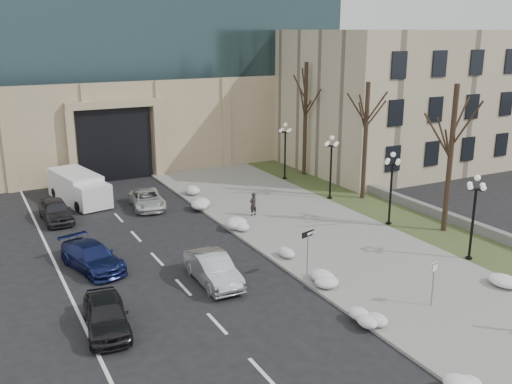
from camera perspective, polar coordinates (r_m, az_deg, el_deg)
ground at (r=23.73m, az=17.53°, el=-15.13°), size 160.00×160.00×0.00m
sidewalk at (r=35.56m, az=5.63°, el=-3.73°), size 9.00×40.00×0.12m
curb at (r=33.42m, az=-0.86°, el=-4.93°), size 0.30×40.00×0.14m
grass_strip at (r=39.36m, az=13.58°, el=-2.18°), size 4.00×40.00×0.10m
stone_wall at (r=41.97m, az=13.89°, el=-0.65°), size 0.50×30.00×0.70m
classical_building at (r=56.26m, az=13.92°, el=9.33°), size 22.00×18.12×12.00m
car_a at (r=24.64m, az=-14.77°, el=-11.77°), size 2.19×4.38×1.43m
car_b at (r=28.08m, az=-4.33°, el=-7.69°), size 1.62×4.46×1.46m
car_c at (r=30.78m, az=-16.06°, el=-6.24°), size 3.02×5.02×1.36m
car_d at (r=40.39m, az=-10.84°, el=-0.71°), size 2.60×4.68×1.24m
car_e at (r=39.06m, az=-19.39°, el=-1.75°), size 1.85×4.32×1.45m
pedestrian at (r=37.56m, az=-0.29°, el=-1.23°), size 0.66×0.53×1.56m
box_truck at (r=42.94m, az=-17.28°, el=0.37°), size 3.41×6.84×2.07m
one_way_sign at (r=28.37m, az=5.43°, el=-4.66°), size 0.92×0.35×2.45m
keep_sign at (r=26.44m, az=17.36°, el=-7.92°), size 0.46×0.12×2.17m
snow_clump_a at (r=21.77m, az=20.37°, el=-17.51°), size 1.10×1.60×0.36m
snow_clump_b at (r=24.89m, az=11.33°, el=-12.33°), size 1.10×1.60×0.36m
snow_clump_c at (r=27.90m, az=6.63°, el=-8.88°), size 1.10×1.60×0.36m
snow_clump_d at (r=31.19m, az=2.15°, el=-6.05°), size 1.10×1.60×0.36m
snow_clump_e at (r=35.14m, az=-1.82°, el=-3.49°), size 1.10×1.60×0.36m
snow_clump_f at (r=39.50m, az=-5.37°, el=-1.35°), size 1.10×1.60×0.36m
snow_clump_g at (r=43.05m, az=-6.95°, el=0.05°), size 1.10×1.60×0.36m
lamppost_a at (r=31.96m, az=21.01°, el=-1.32°), size 1.18×1.18×4.76m
lamppost_b at (r=36.36m, az=13.41°, el=1.31°), size 1.18×1.18×4.76m
lamppost_c at (r=41.33m, az=7.53°, el=3.33°), size 1.18×1.18×4.76m
lamppost_d at (r=46.67m, az=2.93°, el=4.88°), size 1.18×1.18×4.76m
tree_near at (r=35.54m, az=19.02°, el=5.10°), size 3.20×3.20×9.00m
tree_mid at (r=41.40m, az=10.96°, el=6.63°), size 3.20×3.20×8.50m
tree_far at (r=47.75m, az=4.98°, el=8.83°), size 3.20×3.20×9.50m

